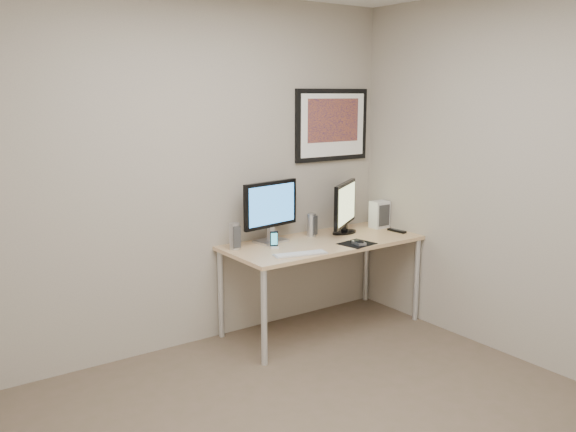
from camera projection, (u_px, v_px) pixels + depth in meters
name	position (u px, v px, depth m)	size (l,w,h in m)	color
room	(284.00, 137.00, 3.37)	(3.60, 3.60, 3.60)	white
desk	(323.00, 249.00, 4.85)	(1.60, 0.70, 0.73)	#A58250
framed_art	(332.00, 125.00, 5.13)	(0.75, 0.04, 0.60)	black
monitor_large	(271.00, 209.00, 4.75)	(0.53, 0.21, 0.48)	#BCBDC2
monitor_tv	(345.00, 206.00, 5.06)	(0.47, 0.34, 0.43)	black
speaker_left	(235.00, 236.00, 4.57)	(0.08, 0.08, 0.20)	#BCBDC2
speaker_right	(311.00, 225.00, 4.99)	(0.07, 0.07, 0.19)	#BCBDC2
phone_dock	(274.00, 240.00, 4.60)	(0.06, 0.06, 0.13)	black
keyboard	(300.00, 254.00, 4.42)	(0.40, 0.11, 0.01)	silver
mousepad	(357.00, 244.00, 4.74)	(0.25, 0.22, 0.00)	black
mouse	(359.00, 242.00, 4.71)	(0.06, 0.11, 0.04)	black
remote	(397.00, 230.00, 5.16)	(0.05, 0.18, 0.02)	black
fan_unit	(379.00, 214.00, 5.31)	(0.15, 0.11, 0.23)	silver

